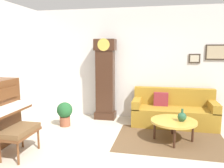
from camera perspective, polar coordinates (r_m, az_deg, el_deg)
name	(u,v)px	position (r m, az deg, el deg)	size (l,w,h in m)	color
ground_plane	(111,160)	(4.00, -0.35, -18.39)	(6.40, 6.00, 0.10)	beige
wall_back	(131,64)	(5.94, 4.75, 5.05)	(5.30, 0.13, 2.80)	silver
area_rug	(170,140)	(4.76, 14.25, -13.41)	(2.10, 1.50, 0.01)	brown
piano_bench	(20,132)	(4.17, -22.00, -11.02)	(0.42, 0.70, 0.48)	brown
grandfather_clock	(105,81)	(5.79, -1.69, 0.64)	(0.52, 0.34, 2.03)	#3D2316
couch	(173,112)	(5.64, 15.01, -6.63)	(1.90, 0.80, 0.84)	olive
coffee_table	(174,122)	(4.64, 15.10, -9.05)	(0.88, 0.88, 0.41)	gold
green_jug	(182,117)	(4.60, 17.02, -7.79)	(0.17, 0.17, 0.24)	#234C33
potted_plant	(65,112)	(5.45, -11.68, -6.94)	(0.36, 0.36, 0.56)	#935138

